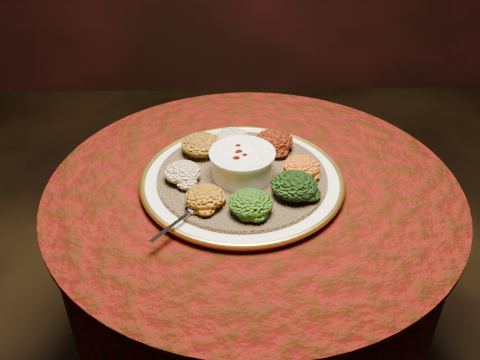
{
  "coord_description": "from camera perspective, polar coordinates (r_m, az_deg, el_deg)",
  "views": [
    {
      "loc": [
        -0.06,
        -1.0,
        1.47
      ],
      "look_at": [
        -0.03,
        -0.01,
        0.76
      ],
      "focal_mm": 40.0,
      "sensor_mm": 36.0,
      "label": 1
    }
  ],
  "objects": [
    {
      "name": "spoon",
      "position": [
        1.11,
        -5.26,
        -3.36
      ],
      "size": [
        0.11,
        0.12,
        0.01
      ],
      "rotation": [
        0.0,
        0.0,
        -2.25
      ],
      "color": "silver",
      "rests_on": "injera"
    },
    {
      "name": "table",
      "position": [
        1.35,
        1.31,
        -6.74
      ],
      "size": [
        0.96,
        0.96,
        0.73
      ],
      "color": "black",
      "rests_on": "ground"
    },
    {
      "name": "injera",
      "position": [
        1.23,
        0.23,
        0.36
      ],
      "size": [
        0.5,
        0.5,
        0.01
      ],
      "primitive_type": "cylinder",
      "rotation": [
        0.0,
        0.0,
        -0.33
      ],
      "color": "brown",
      "rests_on": "platter"
    },
    {
      "name": "portion_gomen",
      "position": [
        1.15,
        5.83,
        -0.59
      ],
      "size": [
        0.1,
        0.1,
        0.05
      ],
      "primitive_type": "ellipsoid",
      "color": "black",
      "rests_on": "injera"
    },
    {
      "name": "portion_mixveg",
      "position": [
        1.1,
        1.15,
        -2.5
      ],
      "size": [
        0.09,
        0.09,
        0.04
      ],
      "primitive_type": "ellipsoid",
      "color": "#A4230A",
      "rests_on": "injera"
    },
    {
      "name": "portion_tikil",
      "position": [
        1.22,
        6.57,
        1.42
      ],
      "size": [
        0.09,
        0.08,
        0.04
      ],
      "primitive_type": "ellipsoid",
      "color": "#BA760F",
      "rests_on": "injera"
    },
    {
      "name": "portion_timatim",
      "position": [
        1.2,
        -6.14,
        0.83
      ],
      "size": [
        0.08,
        0.08,
        0.04
      ],
      "primitive_type": "ellipsoid",
      "color": "#8E0908",
      "rests_on": "injera"
    },
    {
      "name": "portion_kik",
      "position": [
        1.13,
        -3.72,
        -1.83
      ],
      "size": [
        0.08,
        0.08,
        0.04
      ],
      "primitive_type": "ellipsoid",
      "color": "#AE5E0F",
      "rests_on": "injera"
    },
    {
      "name": "portion_shiro",
      "position": [
        1.29,
        -4.15,
        3.77
      ],
      "size": [
        0.1,
        0.09,
        0.05
      ],
      "primitive_type": "ellipsoid",
      "color": "#9C5E12",
      "rests_on": "injera"
    },
    {
      "name": "platter",
      "position": [
        1.23,
        0.23,
        -0.05
      ],
      "size": [
        0.58,
        0.58,
        0.02
      ],
      "rotation": [
        0.0,
        0.0,
        0.36
      ],
      "color": "white",
      "rests_on": "table"
    },
    {
      "name": "portion_ayib",
      "position": [
        1.32,
        -0.84,
        4.55
      ],
      "size": [
        0.08,
        0.08,
        0.04
      ],
      "primitive_type": "ellipsoid",
      "color": "white",
      "rests_on": "injera"
    },
    {
      "name": "stew_bowl",
      "position": [
        1.2,
        0.23,
        1.94
      ],
      "size": [
        0.15,
        0.15,
        0.06
      ],
      "color": "white",
      "rests_on": "injera"
    },
    {
      "name": "portion_kitfo",
      "position": [
        1.31,
        3.61,
        4.18
      ],
      "size": [
        0.1,
        0.09,
        0.05
      ],
      "primitive_type": "ellipsoid",
      "color": "black",
      "rests_on": "injera"
    }
  ]
}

